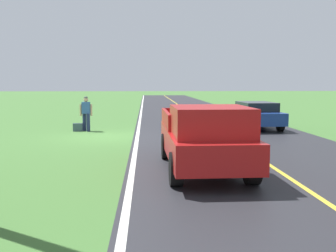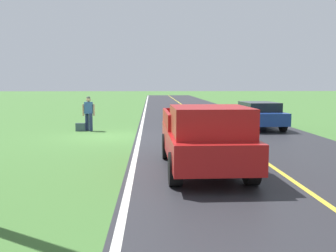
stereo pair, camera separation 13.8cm
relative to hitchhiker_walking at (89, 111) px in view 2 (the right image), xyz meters
name	(u,v)px [view 2 (the right image)]	position (x,y,z in m)	size (l,w,h in m)	color
ground_plane	(109,137)	(-1.25, 2.17, -0.98)	(200.00, 200.00, 0.00)	#427033
road_surface	(227,136)	(-6.60, 2.17, -0.98)	(8.37, 120.00, 0.00)	#28282D
lane_edge_line	(139,136)	(-2.60, 2.17, -0.98)	(0.16, 117.60, 0.00)	silver
lane_centre_line	(227,136)	(-6.60, 2.17, -0.98)	(0.14, 117.60, 0.00)	gold
hitchhiker_walking	(89,111)	(0.00, 0.00, 0.00)	(0.62, 0.51, 1.75)	navy
suitcase_carried	(80,127)	(0.42, 0.09, -0.78)	(0.20, 0.46, 0.40)	#384C56
pickup_truck_passing	(204,136)	(-4.56, 9.24, -0.01)	(2.16, 5.43, 1.82)	#B21919
sedan_near_oncoming	(258,114)	(-8.77, -0.57, -0.23)	(2.07, 4.47, 1.41)	navy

